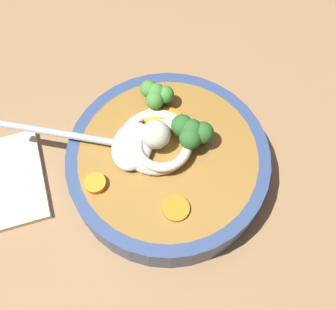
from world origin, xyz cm
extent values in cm
cube|color=#936D47|center=(0.00, 0.00, 1.38)|extent=(109.21, 109.21, 2.75)
cylinder|color=#334775|center=(0.65, -1.16, 5.03)|extent=(22.22, 22.22, 4.55)
cylinder|color=olive|center=(0.65, -1.16, 5.21)|extent=(19.55, 19.55, 4.18)
torus|color=beige|center=(-0.86, -0.48, 7.86)|extent=(8.12, 8.12, 1.12)
torus|color=beige|center=(-0.34, -0.83, 8.76)|extent=(8.70, 8.70, 1.01)
sphere|color=beige|center=(-0.86, -0.48, 9.32)|extent=(3.15, 3.15, 3.15)
ellipsoid|color=#B7B7BC|center=(-3.24, -1.11, 8.10)|extent=(4.47, 6.05, 1.60)
cylinder|color=#B7B7BC|center=(-10.74, -1.02, 8.10)|extent=(15.01, 0.98, 0.80)
cylinder|color=#7A9E60|center=(2.79, 0.94, 7.94)|extent=(1.20, 1.20, 1.28)
sphere|color=#2D6628|center=(2.79, 0.94, 9.76)|extent=(2.35, 2.35, 2.35)
sphere|color=#2D6628|center=(3.97, 0.94, 9.55)|extent=(2.35, 2.35, 2.35)
sphere|color=#2D6628|center=(1.72, 1.37, 9.65)|extent=(2.35, 2.35, 2.35)
sphere|color=#2D6628|center=(2.79, -0.24, 9.59)|extent=(2.35, 2.35, 2.35)
cylinder|color=#7A9E60|center=(-1.80, 5.28, 7.84)|extent=(1.02, 1.02, 1.09)
sphere|color=#478938|center=(-1.80, 5.28, 9.39)|extent=(2.00, 2.00, 2.00)
sphere|color=#478938|center=(-0.80, 5.28, 9.21)|extent=(2.00, 2.00, 2.00)
sphere|color=#478938|center=(-2.71, 5.65, 9.30)|extent=(2.00, 2.00, 2.00)
sphere|color=#478938|center=(-1.80, 4.28, 9.24)|extent=(2.00, 2.00, 2.00)
cylinder|color=orange|center=(0.36, 3.18, 7.54)|extent=(2.88, 2.88, 0.48)
cylinder|color=orange|center=(-1.86, 3.03, 7.67)|extent=(2.14, 2.14, 0.74)
cylinder|color=orange|center=(2.51, -7.08, 7.51)|extent=(2.76, 2.76, 0.42)
cylinder|color=orange|center=(-6.12, -5.90, 7.68)|extent=(2.23, 2.23, 0.77)
camera|label=1|loc=(4.17, -21.15, 46.91)|focal=44.19mm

